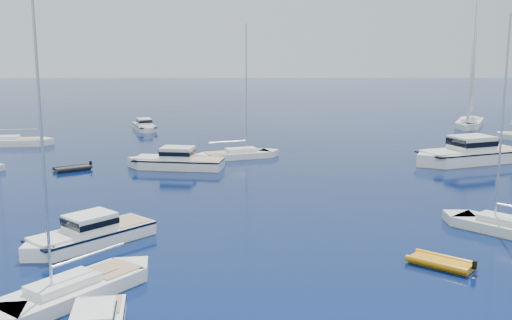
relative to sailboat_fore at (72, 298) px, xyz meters
The scene contains 12 objects.
ground 13.89m from the sailboat_fore, ahead, with size 400.00×400.00×0.00m, color navy.
motor_cruiser_left 8.27m from the sailboat_fore, 98.61° to the left, with size 2.88×9.43×2.47m, color white, non-canonical shape.
motor_cruiser_centre 31.93m from the sailboat_fore, 87.21° to the left, with size 3.23×10.55×2.77m, color silver, non-canonical shape.
motor_cruiser_distant 47.06m from the sailboat_fore, 46.70° to the left, with size 4.22×13.78×3.62m, color white, non-canonical shape.
motor_cruiser_horizon 60.02m from the sailboat_fore, 95.84° to the left, with size 2.50×8.15×2.14m, color white, non-canonical shape.
sailboat_fore is the anchor object (origin of this frame).
sailboat_mid_r 27.92m from the sailboat_fore, 20.86° to the left, with size 2.63×10.10×14.84m, color silver, non-canonical shape.
sailboat_centre 38.11m from the sailboat_fore, 78.26° to the left, with size 2.67×10.26×15.07m, color white, non-canonical shape.
sailboat_far_l 50.77m from the sailboat_fore, 114.38° to the left, with size 3.11×11.94×17.56m, color white, non-canonical shape.
sailboat_sails_far 76.68m from the sailboat_fore, 55.80° to the left, with size 3.38×12.99×19.10m, color white, non-canonical shape.
tender_yellow 20.06m from the sailboat_fore, 11.57° to the left, with size 2.06×3.77×0.95m, color orange, non-canonical shape.
tender_grey_far 32.04m from the sailboat_fore, 105.54° to the left, with size 2.03×3.71×0.95m, color black, non-canonical shape.
Camera 1 is at (-5.22, -27.04, 12.34)m, focal length 42.43 mm.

